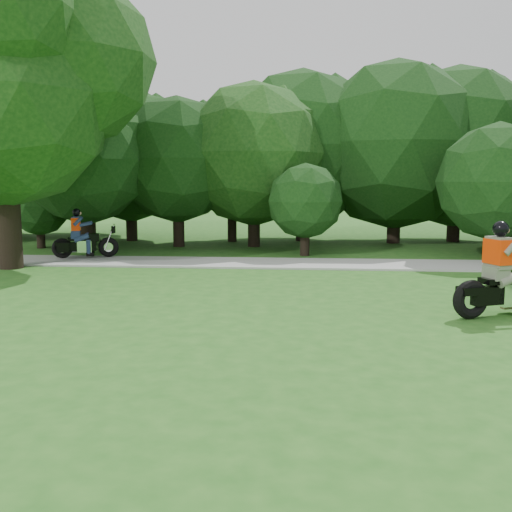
{
  "coord_description": "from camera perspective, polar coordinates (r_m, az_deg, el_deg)",
  "views": [
    {
      "loc": [
        -1.73,
        -9.77,
        2.61
      ],
      "look_at": [
        -2.79,
        2.68,
        0.96
      ],
      "focal_mm": 40.0,
      "sensor_mm": 36.0,
      "label": 1
    }
  ],
  "objects": [
    {
      "name": "ground",
      "position": [
        10.26,
        14.53,
        -7.45
      ],
      "size": [
        100.0,
        100.0,
        0.0
      ],
      "primitive_type": "plane",
      "color": "#235B1A",
      "rests_on": "ground"
    },
    {
      "name": "walkway",
      "position": [
        18.04,
        10.31,
        -0.81
      ],
      "size": [
        60.0,
        2.2,
        0.06
      ],
      "primitive_type": "cube",
      "color": "#9D9D98",
      "rests_on": "ground"
    },
    {
      "name": "tree_line",
      "position": [
        24.53,
        10.26,
        10.13
      ],
      "size": [
        40.29,
        12.37,
        7.76
      ],
      "color": "black",
      "rests_on": "ground"
    },
    {
      "name": "big_tree_west",
      "position": [
        19.07,
        -23.75,
        16.41
      ],
      "size": [
        8.64,
        6.56,
        9.96
      ],
      "color": "black",
      "rests_on": "ground"
    },
    {
      "name": "chopper_motorcycle",
      "position": [
        12.02,
        23.7,
        -2.33
      ],
      "size": [
        2.52,
        1.39,
        1.86
      ],
      "rotation": [
        0.0,
        0.0,
        0.39
      ],
      "color": "black",
      "rests_on": "ground"
    },
    {
      "name": "touring_motorcycle",
      "position": [
        19.83,
        -17.09,
        1.55
      ],
      "size": [
        2.11,
        1.11,
        1.65
      ],
      "rotation": [
        0.0,
        0.0,
        0.31
      ],
      "color": "black",
      "rests_on": "walkway"
    }
  ]
}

